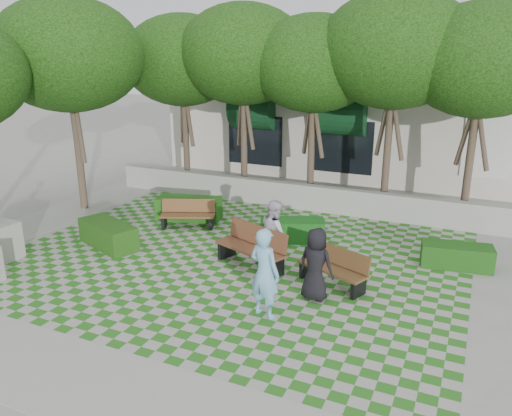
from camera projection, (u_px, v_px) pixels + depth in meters
The scene contains 17 objects.
ground at pixel (214, 274), 12.66m from camera, with size 90.00×90.00×0.00m, color gray.
lawn at pixel (232, 260), 13.52m from camera, with size 12.00×12.00×0.00m, color #2B721E.
sidewalk_south at pixel (80, 380), 8.57m from camera, with size 16.00×2.00×0.01m, color #9E9B93.
sidewalk_west at pixel (37, 224), 16.37m from camera, with size 2.00×12.00×0.01m, color #9E9B93.
retaining_wall at pixel (298, 196), 17.90m from camera, with size 15.00×0.36×0.90m, color #9E9B93.
bench_east at pixel (334, 268), 11.95m from camera, with size 1.84×1.20×0.92m.
bench_mid at pixel (252, 248), 12.99m from camera, with size 2.15×1.38×1.08m.
bench_west at pixel (188, 214), 15.91m from camera, with size 1.79×1.18×0.90m.
hedge_east at pixel (457, 256), 12.99m from camera, with size 1.77×0.71×0.62m, color #174512.
hedge_midright at pixel (292, 230), 14.82m from camera, with size 1.87×0.75×0.66m, color #144D17.
hedge_midleft at pixel (189, 208), 16.73m from camera, with size 2.12×0.85×0.74m, color #1B5015.
hedge_west at pixel (108, 235), 14.38m from camera, with size 2.03×0.81×0.71m, color #1C4512.
person_blue at pixel (265, 273), 10.40m from camera, with size 0.72×0.47×1.97m, color #7ABADF.
person_dark at pixel (316, 264), 11.17m from camera, with size 0.83×0.54×1.69m, color black.
person_white at pixel (275, 233), 12.97m from camera, with size 0.86×0.67×1.78m, color silver.
tree_row at pixel (247, 58), 17.01m from camera, with size 17.70×13.40×7.41m.
building at pixel (374, 115), 23.76m from camera, with size 18.00×8.92×5.15m.
Camera 1 is at (5.78, -10.08, 5.39)m, focal length 35.00 mm.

